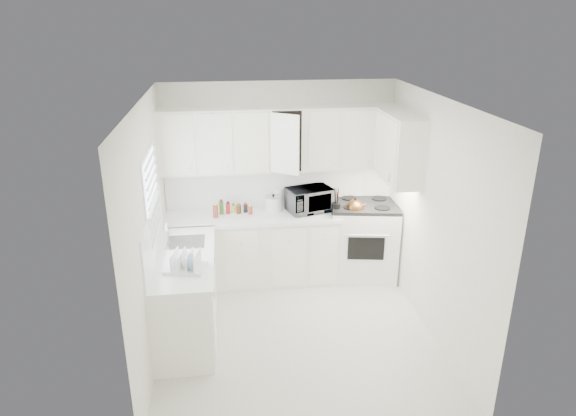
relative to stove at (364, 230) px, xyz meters
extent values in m
plane|color=silver|center=(-1.10, -1.29, -0.67)|extent=(3.20, 3.20, 0.00)
plane|color=white|center=(-1.10, -1.29, 1.93)|extent=(3.20, 3.20, 0.00)
plane|color=white|center=(-1.10, 0.31, 0.63)|extent=(3.00, 0.00, 3.00)
plane|color=white|center=(-1.10, -2.89, 0.63)|extent=(3.00, 0.00, 3.00)
plane|color=white|center=(-2.60, -1.29, 0.63)|extent=(0.00, 3.20, 3.20)
plane|color=white|center=(0.40, -1.29, 0.63)|extent=(0.00, 3.20, 3.20)
cube|color=white|center=(-1.49, 0.00, 0.26)|extent=(2.24, 0.64, 0.05)
cube|color=white|center=(-2.29, -1.09, 0.26)|extent=(0.64, 1.62, 0.05)
cube|color=white|center=(-1.10, 0.30, 0.56)|extent=(2.98, 0.02, 0.55)
cube|color=white|center=(-2.59, -1.09, 0.56)|extent=(0.02, 1.60, 0.55)
imported|color=gray|center=(-0.74, 0.06, 0.47)|extent=(0.63, 0.46, 0.38)
cylinder|color=white|center=(-1.12, 0.23, 0.42)|extent=(0.12, 0.12, 0.27)
cylinder|color=#974229|center=(-1.95, 0.13, 0.35)|extent=(0.06, 0.06, 0.13)
cylinder|color=#3D7226|center=(-1.87, 0.04, 0.35)|extent=(0.06, 0.06, 0.13)
cylinder|color=#B31D17|center=(-1.80, 0.13, 0.35)|extent=(0.06, 0.06, 0.13)
cylinder|color=yellow|center=(-1.72, 0.04, 0.35)|extent=(0.06, 0.06, 0.13)
cylinder|color=#5A2F19|center=(-1.65, 0.13, 0.35)|extent=(0.06, 0.06, 0.13)
cylinder|color=black|center=(-1.57, 0.04, 0.35)|extent=(0.06, 0.06, 0.13)
cylinder|color=#974229|center=(-1.50, 0.13, 0.35)|extent=(0.06, 0.06, 0.13)
cylinder|color=#B31D17|center=(-0.52, 0.17, 0.38)|extent=(0.06, 0.06, 0.19)
cylinder|color=yellow|center=(-0.46, 0.11, 0.38)|extent=(0.06, 0.06, 0.19)
cylinder|color=#5A2F19|center=(-0.41, 0.17, 0.38)|extent=(0.06, 0.06, 0.19)
cylinder|color=black|center=(-0.35, 0.11, 0.38)|extent=(0.06, 0.06, 0.19)
camera|label=1|loc=(-1.82, -6.19, 2.74)|focal=32.27mm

